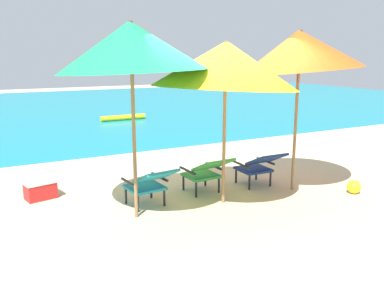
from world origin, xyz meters
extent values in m
plane|color=#CCB78E|center=(0.00, 4.00, 0.00)|extent=(40.00, 40.00, 0.00)
cube|color=teal|center=(0.00, 12.37, 0.00)|extent=(40.00, 18.00, 0.01)
cylinder|color=yellow|center=(1.18, 8.14, 0.10)|extent=(1.60, 0.18, 0.18)
cube|color=teal|center=(-1.06, 0.10, 0.28)|extent=(0.57, 0.55, 0.04)
cube|color=teal|center=(-1.02, -0.27, 0.55)|extent=(0.57, 0.57, 0.27)
cylinder|color=black|center=(-1.30, 0.28, 0.13)|extent=(0.04, 0.04, 0.26)
cylinder|color=black|center=(-0.86, 0.33, 0.13)|extent=(0.04, 0.04, 0.26)
cylinder|color=black|center=(-1.25, -0.13, 0.13)|extent=(0.04, 0.04, 0.26)
cylinder|color=black|center=(-0.82, -0.09, 0.13)|extent=(0.04, 0.04, 0.26)
cube|color=black|center=(-1.32, 0.07, 0.40)|extent=(0.08, 0.50, 0.03)
cube|color=black|center=(-0.80, 0.13, 0.40)|extent=(0.08, 0.50, 0.03)
cube|color=#338E3D|center=(0.00, 0.25, 0.28)|extent=(0.55, 0.53, 0.04)
cube|color=#338E3D|center=(0.02, -0.12, 0.55)|extent=(0.55, 0.54, 0.27)
cylinder|color=black|center=(-0.23, 0.45, 0.13)|extent=(0.04, 0.04, 0.26)
cylinder|color=black|center=(0.21, 0.47, 0.13)|extent=(0.04, 0.04, 0.26)
cylinder|color=black|center=(-0.21, 0.03, 0.13)|extent=(0.04, 0.04, 0.26)
cylinder|color=black|center=(0.23, 0.05, 0.13)|extent=(0.04, 0.04, 0.26)
cube|color=black|center=(-0.26, 0.24, 0.40)|extent=(0.06, 0.50, 0.03)
cube|color=black|center=(0.26, 0.26, 0.40)|extent=(0.06, 0.50, 0.03)
cube|color=navy|center=(0.99, 0.15, 0.28)|extent=(0.53, 0.51, 0.04)
cube|color=navy|center=(0.98, -0.22, 0.55)|extent=(0.53, 0.52, 0.27)
cylinder|color=black|center=(0.77, 0.36, 0.13)|extent=(0.04, 0.04, 0.26)
cylinder|color=black|center=(1.21, 0.35, 0.13)|extent=(0.04, 0.04, 0.26)
cylinder|color=black|center=(0.77, -0.06, 0.13)|extent=(0.04, 0.04, 0.26)
cylinder|color=black|center=(1.21, -0.07, 0.13)|extent=(0.04, 0.04, 0.26)
cube|color=black|center=(0.73, 0.15, 0.40)|extent=(0.04, 0.50, 0.03)
cube|color=black|center=(1.25, 0.14, 0.40)|extent=(0.04, 0.50, 0.03)
cylinder|color=olive|center=(-1.34, -0.30, 1.03)|extent=(0.05, 0.05, 2.06)
cone|color=#1E9E60|center=(-1.34, -0.30, 2.35)|extent=(2.78, 2.78, 0.72)
sphere|color=#4C3823|center=(-1.34, -0.30, 2.64)|extent=(0.07, 0.07, 0.07)
cylinder|color=olive|center=(0.05, -0.37, 0.90)|extent=(0.05, 0.05, 1.80)
cone|color=yellow|center=(0.05, -0.37, 2.11)|extent=(2.77, 2.74, 0.80)
sphere|color=#4C3823|center=(0.05, -0.37, 2.41)|extent=(0.07, 0.07, 0.07)
cylinder|color=olive|center=(1.44, -0.37, 1.01)|extent=(0.05, 0.05, 2.02)
cone|color=#EA5619|center=(1.44, -0.37, 2.31)|extent=(2.80, 2.80, 0.81)
sphere|color=#4C3823|center=(1.44, -0.37, 2.60)|extent=(0.07, 0.07, 0.07)
sphere|color=yellow|center=(2.19, -1.01, 0.11)|extent=(0.23, 0.23, 0.23)
cube|color=red|center=(-2.44, 1.12, 0.13)|extent=(0.50, 0.39, 0.26)
cube|color=white|center=(-2.44, 1.12, 0.29)|extent=(0.53, 0.41, 0.06)
camera|label=1|loc=(-3.09, -5.38, 2.24)|focal=37.51mm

